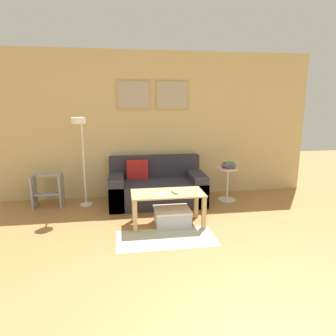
{
  "coord_description": "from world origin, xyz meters",
  "views": [
    {
      "loc": [
        -0.64,
        -1.58,
        1.68
      ],
      "look_at": [
        -0.06,
        2.17,
        0.85
      ],
      "focal_mm": 32.0,
      "sensor_mm": 36.0,
      "label": 1
    }
  ],
  "objects": [
    {
      "name": "remote_control",
      "position": [
        0.05,
        2.29,
        0.48
      ],
      "size": [
        0.08,
        0.16,
        0.02
      ],
      "primitive_type": "cube",
      "rotation": [
        0.0,
        0.0,
        0.27
      ],
      "color": "#99999E",
      "rests_on": "coffee_table"
    },
    {
      "name": "side_table",
      "position": [
        1.15,
        3.24,
        0.35
      ],
      "size": [
        0.37,
        0.37,
        0.58
      ],
      "color": "silver",
      "rests_on": "ground_plane"
    },
    {
      "name": "storage_bin",
      "position": [
        0.02,
        2.31,
        0.12
      ],
      "size": [
        0.5,
        0.43,
        0.23
      ],
      "color": "#B2B2B7",
      "rests_on": "ground_plane"
    },
    {
      "name": "coffee_table",
      "position": [
        -0.04,
        2.34,
        0.37
      ],
      "size": [
        1.0,
        0.5,
        0.47
      ],
      "color": "tan",
      "rests_on": "ground_plane"
    },
    {
      "name": "step_stool",
      "position": [
        -1.88,
        3.39,
        0.28
      ],
      "size": [
        0.46,
        0.31,
        0.53
      ],
      "color": "#99999E",
      "rests_on": "ground_plane"
    },
    {
      "name": "couch",
      "position": [
        -0.09,
        3.31,
        0.27
      ],
      "size": [
        1.58,
        0.87,
        0.76
      ],
      "color": "#2D2D38",
      "rests_on": "ground_plane"
    },
    {
      "name": "floor_lamp",
      "position": [
        -1.27,
        3.13,
        1.09
      ],
      "size": [
        0.2,
        0.54,
        1.47
      ],
      "color": "white",
      "rests_on": "ground_plane"
    },
    {
      "name": "area_rug",
      "position": [
        -0.13,
        1.89,
        0.0
      ],
      "size": [
        1.25,
        0.62,
        0.01
      ],
      "primitive_type": "cube",
      "color": "#B2B79E",
      "rests_on": "ground_plane"
    },
    {
      "name": "wall_back",
      "position": [
        -0.0,
        3.77,
        1.29
      ],
      "size": [
        5.6,
        0.09,
        2.55
      ],
      "color": "tan",
      "rests_on": "ground_plane"
    },
    {
      "name": "cell_phone",
      "position": [
        -0.13,
        2.26,
        0.47
      ],
      "size": [
        0.12,
        0.15,
        0.01
      ],
      "primitive_type": "cube",
      "rotation": [
        0.0,
        0.0,
        -0.41
      ],
      "color": "silver",
      "rests_on": "coffee_table"
    },
    {
      "name": "book_stack",
      "position": [
        1.16,
        3.25,
        0.62
      ],
      "size": [
        0.25,
        0.18,
        0.1
      ],
      "color": "#B73333",
      "rests_on": "side_table"
    }
  ]
}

